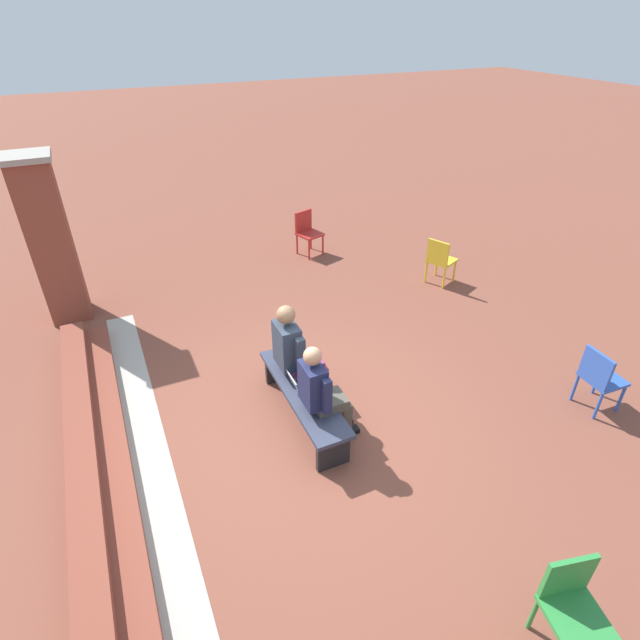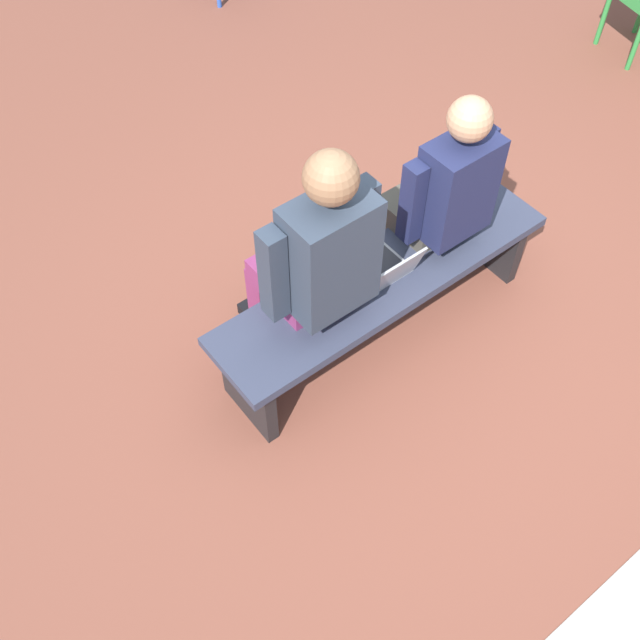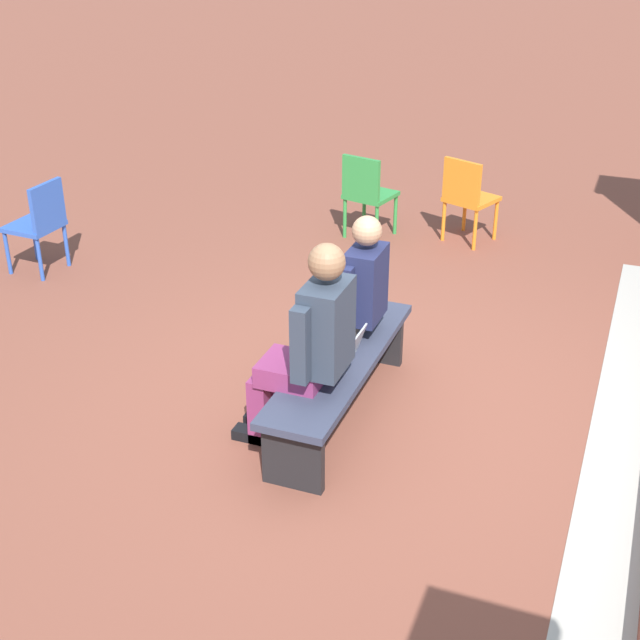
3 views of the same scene
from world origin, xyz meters
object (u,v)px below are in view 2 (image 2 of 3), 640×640
Objects in this scene: person_student at (438,195)px; bench at (382,287)px; person_adult at (314,260)px; laptop at (381,272)px.

bench is at bearing 9.80° from person_student.
person_student is at bearing 179.58° from person_adult.
bench is 5.62× the size of laptop.
laptop is (-0.33, 0.08, -0.23)m from person_adult.
person_adult reaches higher than bench.
bench is at bearing 169.15° from person_adult.
bench is 0.51m from person_student.
person_student is 4.02× the size of laptop.
person_student is 0.73m from person_adult.
person_adult reaches higher than person_student.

